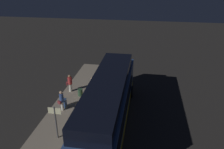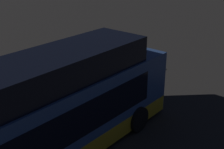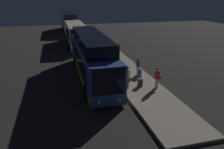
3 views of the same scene
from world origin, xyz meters
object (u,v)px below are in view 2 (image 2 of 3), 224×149
(bus_lead, at_px, (30,126))
(suitcase, at_px, (6,105))
(passenger_boarding, at_px, (46,75))
(passenger_waiting, at_px, (69,88))
(trash_bin, at_px, (52,95))

(bus_lead, bearing_deg, suitcase, 69.24)
(passenger_boarding, bearing_deg, suitcase, 165.30)
(passenger_waiting, bearing_deg, suitcase, -94.68)
(passenger_boarding, distance_m, trash_bin, 1.43)
(passenger_boarding, height_order, passenger_waiting, passenger_waiting)
(passenger_boarding, height_order, trash_bin, passenger_boarding)
(trash_bin, bearing_deg, passenger_boarding, 61.17)
(passenger_waiting, height_order, trash_bin, passenger_waiting)
(passenger_boarding, xyz_separation_m, suitcase, (-2.65, -0.42, -0.54))
(trash_bin, bearing_deg, passenger_waiting, -84.15)
(bus_lead, height_order, trash_bin, bus_lead)
(passenger_waiting, xyz_separation_m, suitcase, (-2.13, 1.86, -0.65))
(bus_lead, height_order, passenger_boarding, bus_lead)
(suitcase, bearing_deg, passenger_waiting, -41.09)
(suitcase, bearing_deg, trash_bin, -19.78)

